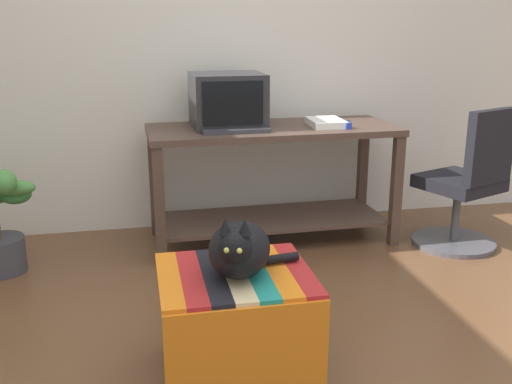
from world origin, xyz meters
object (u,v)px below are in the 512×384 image
tv_monitor (227,101)px  keyboard (235,130)px  desk (272,163)px  office_chair (466,188)px  stapler (345,125)px  book (326,122)px  cat (239,249)px  ottoman_with_blanket (236,325)px

tv_monitor → keyboard: tv_monitor is taller
desk → tv_monitor: bearing=167.4°
office_chair → stapler: bearing=-40.6°
book → cat: 1.68m
keyboard → cat: (-0.22, -1.36, -0.20)m
desk → office_chair: (1.14, -0.39, -0.12)m
book → keyboard: bearing=-168.2°
office_chair → stapler: office_chair is taller
book → desk: bearing=175.0°
ottoman_with_blanket → keyboard: bearing=80.0°
desk → keyboard: keyboard is taller
ottoman_with_blanket → office_chair: size_ratio=0.66×
tv_monitor → office_chair: tv_monitor is taller
cat → stapler: size_ratio=3.75×
book → office_chair: office_chair is taller
tv_monitor → desk: bearing=-12.6°
tv_monitor → keyboard: 0.25m
book → stapler: bearing=-46.4°
desk → cat: (-0.48, -1.50, 0.04)m
keyboard → office_chair: bearing=-10.9°
ottoman_with_blanket → stapler: stapler is taller
ottoman_with_blanket → stapler: 1.71m
keyboard → office_chair: 1.47m
tv_monitor → stapler: 0.74m
stapler → desk: bearing=155.2°
tv_monitor → office_chair: size_ratio=0.50×
desk → stapler: size_ratio=14.16×
desk → cat: 1.58m
keyboard → stapler: 0.68m
ottoman_with_blanket → office_chair: (1.64, 1.09, 0.16)m
book → ottoman_with_blanket: (-0.83, -1.43, -0.54)m
desk → book: 0.42m
desk → keyboard: bearing=-151.9°
cat → book: bearing=78.0°
keyboard → ottoman_with_blanket: 1.45m
book → cat: size_ratio=0.70×
desk → tv_monitor: (-0.27, 0.06, 0.39)m
desk → cat: bearing=-108.8°
desk → book: size_ratio=5.40×
desk → ottoman_with_blanket: bearing=-109.5°
cat → stapler: (0.91, 1.36, 0.21)m
ottoman_with_blanket → tv_monitor: bearing=81.8°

